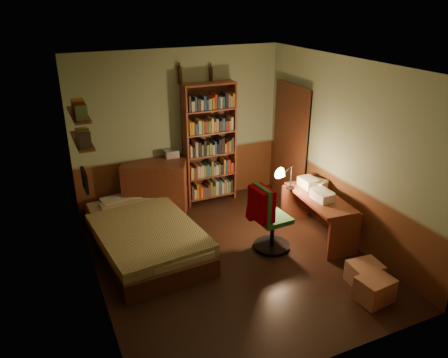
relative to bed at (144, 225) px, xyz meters
name	(u,v)px	position (x,y,z in m)	size (l,w,h in m)	color
floor	(232,260)	(0.99, -0.82, -0.35)	(3.50, 4.00, 0.02)	black
ceiling	(233,65)	(0.99, -0.82, 2.27)	(3.50, 4.00, 0.02)	silver
wall_back	(180,129)	(0.99, 1.19, 0.96)	(3.50, 0.02, 2.60)	gray
wall_left	(88,196)	(-0.77, -0.82, 0.96)	(0.02, 4.00, 2.60)	gray
wall_right	(345,152)	(2.75, -0.82, 0.96)	(0.02, 4.00, 2.60)	gray
wall_front	(331,251)	(0.99, -2.83, 0.96)	(3.50, 0.02, 2.60)	gray
doorway	(291,146)	(2.71, 0.48, 0.66)	(0.06, 0.90, 2.00)	black
door_trim	(289,146)	(2.67, 0.48, 0.66)	(0.02, 0.98, 2.08)	#3E1F12
bed	(144,225)	(0.00, 0.00, 0.00)	(1.22, 2.28, 0.68)	#657043
dresser	(155,188)	(0.45, 0.94, 0.11)	(1.00, 0.50, 0.89)	brown
mini_stereo	(171,154)	(0.78, 1.07, 0.61)	(0.22, 0.17, 0.12)	#B2B2B7
bookshelf	(210,144)	(1.45, 1.03, 0.69)	(0.88, 0.27, 2.06)	brown
bottle_left	(180,75)	(1.01, 1.13, 1.85)	(0.07, 0.07, 0.27)	black
bottle_right	(211,74)	(1.53, 1.13, 1.83)	(0.06, 0.06, 0.22)	black
desk	(318,217)	(2.40, -0.80, -0.01)	(0.51, 1.24, 0.67)	brown
paper_stack	(316,183)	(2.55, -0.50, 0.38)	(0.21, 0.29, 0.11)	silver
desk_lamp	(291,171)	(2.16, -0.39, 0.61)	(0.17, 0.17, 0.57)	black
office_chair	(273,215)	(1.63, -0.80, 0.18)	(0.52, 0.46, 1.04)	#285A2C
red_jacket	(255,162)	(1.44, -0.57, 0.93)	(0.21, 0.39, 0.46)	#8A0009
wall_shelf_lower	(82,141)	(-0.65, 0.28, 1.26)	(0.20, 0.90, 0.03)	brown
wall_shelf_upper	(79,114)	(-0.65, 0.28, 1.61)	(0.20, 0.90, 0.03)	brown
framed_picture	(85,180)	(-0.73, -0.22, 0.91)	(0.04, 0.32, 0.26)	black
cardboard_box_a	(375,289)	(2.15, -2.31, -0.19)	(0.40, 0.32, 0.30)	#A06C53
cardboard_box_b	(365,273)	(2.28, -1.99, -0.20)	(0.39, 0.32, 0.28)	#A06C53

